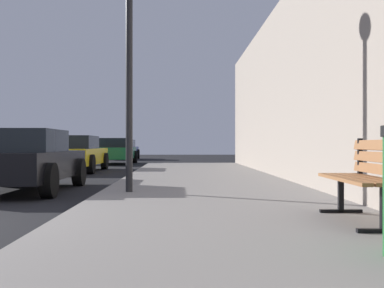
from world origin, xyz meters
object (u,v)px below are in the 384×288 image
car_black (23,160)px  car_blue (123,149)px  street_lamp (129,31)px  car_green (114,151)px  bench (368,173)px  car_yellow (73,153)px

car_black → car_blue: 21.27m
street_lamp → car_green: street_lamp is taller
bench → car_blue: 26.78m
car_black → car_yellow: size_ratio=0.89×
street_lamp → car_black: street_lamp is taller
street_lamp → car_yellow: bearing=108.2°
car_black → car_green: (-0.06, 13.91, 0.00)m
car_black → car_green: bearing=90.2°
bench → car_yellow: car_yellow is taller
bench → car_green: car_green is taller
bench → street_lamp: size_ratio=0.39×
car_blue → street_lamp: bearing=-82.9°
street_lamp → car_green: bearing=98.8°
car_yellow → car_green: bearing=85.7°
car_green → car_yellow: bearing=-94.3°
bench → car_yellow: bearing=117.3°
street_lamp → car_blue: bearing=97.1°
street_lamp → car_black: 3.64m
bench → car_yellow: 13.44m
street_lamp → bench: bearing=-48.9°
car_black → car_yellow: bearing=94.5°
bench → car_black: bearing=138.5°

